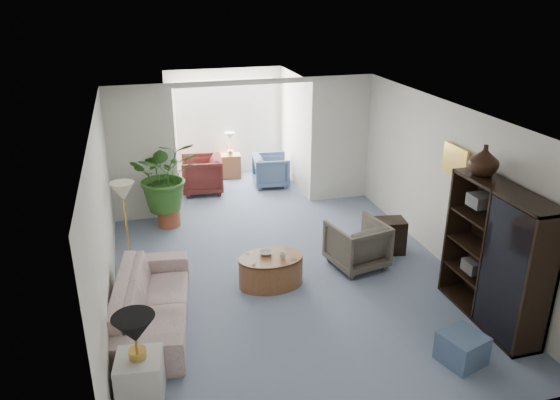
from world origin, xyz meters
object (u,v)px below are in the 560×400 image
object	(u,v)px
framed_picture	(456,162)
sunroom_chair_maroon	(202,175)
end_table	(140,378)
sunroom_chair_blue	(271,170)
coffee_table	(271,271)
sofa	(152,302)
cabinet_urn	(484,160)
wingback_chair	(357,244)
coffee_bowl	(266,253)
table_lamp	(134,329)
side_table_dark	(389,236)
plant_pot	(169,217)
ottoman	(462,348)
coffee_cup	(283,256)
entertainment_cabinet	(496,256)
floor_lamp	(123,191)
sunroom_table	(231,166)

from	to	relation	value
framed_picture	sunroom_chair_maroon	bearing A→B (deg)	126.99
end_table	sunroom_chair_blue	bearing A→B (deg)	63.38
coffee_table	sofa	bearing A→B (deg)	-162.52
cabinet_urn	wingback_chair	bearing A→B (deg)	130.30
cabinet_urn	coffee_bowl	bearing A→B (deg)	155.07
coffee_table	table_lamp	bearing A→B (deg)	-135.33
coffee_bowl	side_table_dark	bearing A→B (deg)	10.20
plant_pot	sunroom_chair_maroon	distance (m)	1.76
cabinet_urn	sunroom_chair_blue	xyz separation A→B (m)	(-1.45, 5.14, -1.69)
ottoman	coffee_bowl	bearing A→B (deg)	126.40
framed_picture	coffee_bowl	size ratio (longest dim) A/B	2.48
coffee_cup	ottoman	world-z (taller)	coffee_cup
sunroom_chair_maroon	coffee_table	bearing A→B (deg)	12.44
table_lamp	ottoman	size ratio (longest dim) A/B	0.97
framed_picture	ottoman	distance (m)	2.79
table_lamp	wingback_chair	distance (m)	3.96
sofa	side_table_dark	distance (m)	3.97
entertainment_cabinet	coffee_table	bearing A→B (deg)	147.66
framed_picture	sunroom_chair_blue	xyz separation A→B (m)	(-1.68, 4.22, -1.36)
end_table	cabinet_urn	size ratio (longest dim) A/B	1.32
wingback_chair	coffee_cup	bearing A→B (deg)	1.61
table_lamp	ottoman	distance (m)	3.69
coffee_cup	sunroom_chair_maroon	bearing A→B (deg)	98.05
coffee_table	sunroom_chair_blue	bearing A→B (deg)	75.27
end_table	coffee_cup	size ratio (longest dim) A/B	5.42
entertainment_cabinet	coffee_bowl	bearing A→B (deg)	146.58
floor_lamp	ottoman	distance (m)	5.10
side_table_dark	sunroom_chair_maroon	size ratio (longest dim) A/B	0.67
side_table_dark	entertainment_cabinet	xyz separation A→B (m)	(0.39, -2.08, 0.63)
ottoman	sunroom_chair_maroon	xyz separation A→B (m)	(-2.13, 6.32, 0.20)
plant_pot	sunroom_chair_maroon	size ratio (longest dim) A/B	0.47
coffee_table	cabinet_urn	size ratio (longest dim) A/B	2.41
table_lamp	cabinet_urn	world-z (taller)	cabinet_urn
coffee_bowl	sunroom_chair_maroon	bearing A→B (deg)	95.59
floor_lamp	coffee_table	distance (m)	2.48
framed_picture	floor_lamp	world-z (taller)	framed_picture
framed_picture	sofa	world-z (taller)	framed_picture
coffee_table	cabinet_urn	xyz separation A→B (m)	(2.51, -1.09, 1.80)
coffee_table	sunroom_table	size ratio (longest dim) A/B	1.77
coffee_cup	wingback_chair	distance (m)	1.31
side_table_dark	sunroom_table	distance (m)	4.67
framed_picture	table_lamp	size ratio (longest dim) A/B	1.14
coffee_bowl	sunroom_chair_blue	size ratio (longest dim) A/B	0.27
sunroom_chair_blue	sunroom_chair_maroon	world-z (taller)	sunroom_chair_maroon
entertainment_cabinet	ottoman	bearing A→B (deg)	-140.29
entertainment_cabinet	cabinet_urn	distance (m)	1.22
sofa	entertainment_cabinet	world-z (taller)	entertainment_cabinet
cabinet_urn	ottoman	size ratio (longest dim) A/B	0.87
sofa	end_table	xyz separation A→B (m)	(-0.20, -1.35, -0.07)
sunroom_chair_maroon	sunroom_table	xyz separation A→B (m)	(0.75, 0.75, -0.12)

